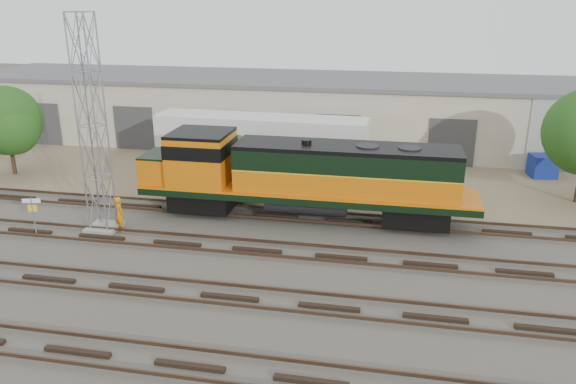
% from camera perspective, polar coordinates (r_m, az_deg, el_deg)
% --- Properties ---
extents(ground, '(140.00, 140.00, 0.00)m').
position_cam_1_polar(ground, '(25.49, -3.98, -7.45)').
color(ground, '#47423A').
rests_on(ground, ground).
extents(dirt_strip, '(80.00, 16.00, 0.02)m').
position_cam_1_polar(dirt_strip, '(39.16, 1.66, 2.27)').
color(dirt_strip, '#726047').
rests_on(dirt_strip, ground).
extents(tracks, '(80.00, 20.40, 0.28)m').
position_cam_1_polar(tracks, '(22.92, -5.94, -10.56)').
color(tracks, black).
rests_on(tracks, ground).
extents(warehouse, '(58.40, 10.40, 5.30)m').
position_cam_1_polar(warehouse, '(46.18, 3.40, 8.24)').
color(warehouse, beige).
rests_on(warehouse, ground).
extents(locomotive, '(17.96, 3.15, 4.32)m').
position_cam_1_polar(locomotive, '(29.75, 1.26, 1.69)').
color(locomotive, black).
rests_on(locomotive, tracks).
extents(signal_tower, '(1.59, 1.59, 10.78)m').
position_cam_1_polar(signal_tower, '(29.22, -19.21, 5.93)').
color(signal_tower, gray).
rests_on(signal_tower, ground).
extents(sign_post, '(0.86, 0.25, 2.15)m').
position_cam_1_polar(sign_post, '(30.28, -24.51, -1.70)').
color(sign_post, gray).
rests_on(sign_post, ground).
extents(worker, '(0.80, 0.79, 1.85)m').
position_cam_1_polar(worker, '(29.96, -16.72, -2.14)').
color(worker, orange).
rests_on(worker, ground).
extents(semi_trailer, '(13.76, 3.18, 4.21)m').
position_cam_1_polar(semi_trailer, '(36.41, -2.23, 5.26)').
color(semi_trailer, silver).
rests_on(semi_trailer, ground).
extents(dumpster_blue, '(1.83, 1.75, 1.50)m').
position_cam_1_polar(dumpster_blue, '(41.10, 24.46, 2.41)').
color(dumpster_blue, navy).
rests_on(dumpster_blue, ground).
extents(tree_west, '(4.80, 4.57, 5.98)m').
position_cam_1_polar(tree_west, '(41.43, -26.55, 6.28)').
color(tree_west, '#382619').
rests_on(tree_west, ground).
extents(tree_mid, '(4.13, 3.93, 3.93)m').
position_cam_1_polar(tree_mid, '(33.98, -5.58, 2.38)').
color(tree_mid, '#382619').
rests_on(tree_mid, ground).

